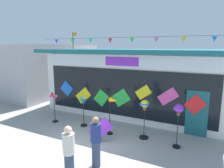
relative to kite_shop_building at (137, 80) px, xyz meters
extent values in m
plane|color=#9E9B99|center=(-0.34, -5.58, -1.87)|extent=(80.00, 80.00, 0.00)
cube|color=silver|center=(0.00, 0.05, -0.12)|extent=(9.80, 4.43, 3.49)
cube|color=#195660|center=(0.00, -0.34, 1.72)|extent=(10.20, 5.23, 0.20)
cube|color=silver|center=(0.00, -2.20, 1.26)|extent=(9.02, 0.08, 0.63)
cube|color=purple|center=(0.00, -2.23, 1.26)|extent=(1.76, 0.04, 0.44)
cube|color=black|center=(0.00, -2.19, -0.33)|extent=(8.82, 0.06, 2.38)
cube|color=#195660|center=(3.53, -2.20, -0.87)|extent=(0.90, 0.07, 2.00)
cube|color=blue|center=(-3.45, -2.25, -0.41)|extent=(0.93, 0.03, 0.92)
cube|color=yellow|center=(-2.30, -2.25, -0.70)|extent=(1.03, 0.03, 0.99)
cube|color=green|center=(-1.15, -2.25, -0.71)|extent=(0.94, 0.03, 0.97)
cube|color=green|center=(0.00, -2.25, -0.57)|extent=(1.04, 0.03, 1.00)
cube|color=yellow|center=(1.15, -2.25, -0.17)|extent=(0.83, 0.03, 0.78)
cube|color=#EA4CA3|center=(2.29, -2.25, -0.24)|extent=(0.97, 0.03, 0.91)
cube|color=red|center=(3.44, -2.25, -0.46)|extent=(0.91, 0.03, 0.92)
cylinder|color=black|center=(0.00, -2.35, 2.39)|extent=(9.41, 0.01, 0.01)
cone|color=purple|center=(-3.95, -2.35, 2.25)|extent=(0.20, 0.20, 0.22)
cone|color=green|center=(-2.82, -2.35, 2.25)|extent=(0.20, 0.20, 0.22)
cone|color=#19B7BC|center=(-1.69, -2.35, 2.25)|extent=(0.20, 0.20, 0.22)
cone|color=red|center=(-0.57, -2.35, 2.25)|extent=(0.20, 0.20, 0.22)
cone|color=green|center=(0.56, -2.35, 2.25)|extent=(0.20, 0.20, 0.22)
cone|color=#EA4CA3|center=(1.69, -2.35, 2.25)|extent=(0.20, 0.20, 0.22)
cone|color=orange|center=(2.82, -2.35, 2.25)|extent=(0.20, 0.20, 0.22)
cone|color=blue|center=(3.94, -2.35, 2.25)|extent=(0.20, 0.20, 0.22)
cylinder|color=black|center=(-4.65, 0.05, 2.37)|extent=(0.04, 0.04, 1.09)
cube|color=orange|center=(-4.49, 0.05, 2.79)|extent=(0.32, 0.02, 0.22)
cylinder|color=black|center=(-3.07, -3.72, -1.84)|extent=(0.29, 0.29, 0.06)
cylinder|color=black|center=(-3.07, -3.72, -1.18)|extent=(0.03, 0.03, 1.37)
cylinder|color=black|center=(-3.07, -3.76, -0.49)|extent=(0.06, 0.04, 0.06)
cone|color=#EA4CA3|center=(-2.96, -3.76, -0.49)|extent=(0.16, 0.17, 0.16)
cone|color=red|center=(-3.07, -3.76, -0.38)|extent=(0.17, 0.16, 0.16)
cone|color=#EA4CA3|center=(-3.18, -3.76, -0.49)|extent=(0.16, 0.17, 0.16)
cone|color=#EA4CA3|center=(-3.07, -3.76, -0.60)|extent=(0.17, 0.16, 0.16)
cylinder|color=black|center=(-1.44, -3.50, -1.84)|extent=(0.33, 0.33, 0.06)
cylinder|color=black|center=(-1.44, -3.50, -1.21)|extent=(0.03, 0.03, 1.32)
cylinder|color=black|center=(-1.44, -3.54, -0.55)|extent=(0.06, 0.04, 0.06)
cone|color=blue|center=(-1.34, -3.54, -0.55)|extent=(0.15, 0.15, 0.15)
cone|color=#19B7BC|center=(-1.44, -3.54, -0.45)|extent=(0.15, 0.15, 0.15)
cone|color=green|center=(-1.54, -3.54, -0.55)|extent=(0.15, 0.15, 0.15)
cone|color=blue|center=(-1.44, -3.54, -0.65)|extent=(0.15, 0.15, 0.15)
cylinder|color=black|center=(0.13, -3.74, -1.84)|extent=(0.28, 0.28, 0.06)
cylinder|color=black|center=(0.13, -3.74, -1.08)|extent=(0.03, 0.03, 1.57)
cone|color=orange|center=(0.32, -3.74, -0.29)|extent=(0.43, 0.33, 0.22)
cylinder|color=orange|center=(0.13, -3.74, -0.29)|extent=(0.03, 0.16, 0.16)
cylinder|color=black|center=(1.60, -3.44, -1.84)|extent=(0.39, 0.39, 0.06)
cylinder|color=black|center=(1.60, -3.44, -1.19)|extent=(0.03, 0.03, 1.35)
sphere|color=yellow|center=(1.60, -3.44, -0.35)|extent=(0.33, 0.33, 0.33)
cube|color=blue|center=(1.60, -3.44, -0.35)|extent=(0.33, 0.33, 0.07)
cube|color=brown|center=(1.60, -3.44, -0.57)|extent=(0.10, 0.10, 0.10)
cylinder|color=black|center=(2.97, -3.65, -1.84)|extent=(0.30, 0.30, 0.06)
cylinder|color=black|center=(2.97, -3.65, -1.16)|extent=(0.03, 0.03, 1.41)
sphere|color=purple|center=(2.97, -3.65, -0.29)|extent=(0.33, 0.33, 0.33)
cube|color=purple|center=(2.97, -3.65, -0.29)|extent=(0.33, 0.33, 0.07)
cube|color=brown|center=(2.97, -3.65, -0.52)|extent=(0.10, 0.10, 0.10)
cylinder|color=#333D56|center=(0.54, -7.05, -1.44)|extent=(0.28, 0.28, 0.86)
cylinder|color=beige|center=(0.54, -7.05, -0.71)|extent=(0.34, 0.34, 0.60)
sphere|color=beige|center=(0.54, -7.05, -0.30)|extent=(0.22, 0.22, 0.22)
cube|color=purple|center=(0.38, -6.92, -0.68)|extent=(0.29, 0.30, 0.38)
cylinder|color=#333D56|center=(0.85, -6.09, -1.44)|extent=(0.28, 0.28, 0.86)
cylinder|color=navy|center=(0.85, -6.09, -0.71)|extent=(0.34, 0.34, 0.60)
sphere|color=#8C6647|center=(0.85, -6.09, -0.30)|extent=(0.22, 0.22, 0.22)
cube|color=purple|center=(0.11, -4.54, -1.35)|extent=(1.03, 0.35, 1.03)
cube|color=#99999E|center=(-9.59, 1.62, 0.12)|extent=(6.63, 8.69, 3.98)
camera|label=1|loc=(3.94, -11.09, 1.96)|focal=31.85mm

